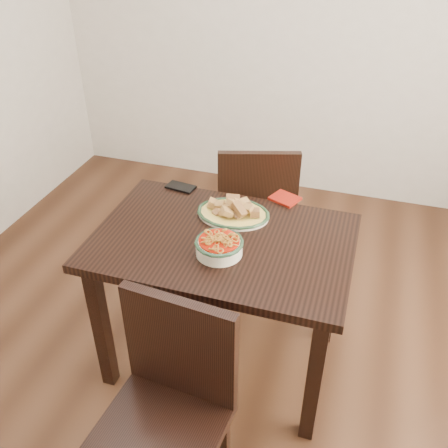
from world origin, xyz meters
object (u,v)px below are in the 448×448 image
(chair_far, at_px, (256,207))
(noodle_bowl, at_px, (219,245))
(smartphone, at_px, (181,187))
(dining_table, at_px, (223,259))
(chair_near, at_px, (168,402))
(fish_plate, at_px, (233,207))

(chair_far, distance_m, noodle_bowl, 0.83)
(noodle_bowl, height_order, smartphone, noodle_bowl)
(dining_table, xyz_separation_m, chair_far, (-0.02, 0.67, -0.14))
(chair_near, distance_m, smartphone, 1.09)
(smartphone, bearing_deg, dining_table, -38.15)
(chair_near, bearing_deg, fish_plate, 96.52)
(chair_near, height_order, fish_plate, chair_near)
(chair_far, xyz_separation_m, fish_plate, (0.01, -0.49, 0.30))
(chair_far, height_order, smartphone, chair_far)
(chair_near, bearing_deg, dining_table, 96.23)
(dining_table, distance_m, noodle_bowl, 0.19)
(fish_plate, bearing_deg, smartphone, 153.04)
(fish_plate, bearing_deg, noodle_bowl, -84.87)
(dining_table, distance_m, chair_far, 0.68)
(chair_far, height_order, fish_plate, chair_far)
(chair_far, relative_size, chair_near, 1.00)
(dining_table, distance_m, smartphone, 0.49)
(dining_table, xyz_separation_m, noodle_bowl, (0.02, -0.10, 0.15))
(chair_near, height_order, smartphone, chair_near)
(dining_table, height_order, chair_far, chair_far)
(smartphone, bearing_deg, chair_far, 54.66)
(chair_far, distance_m, smartphone, 0.52)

